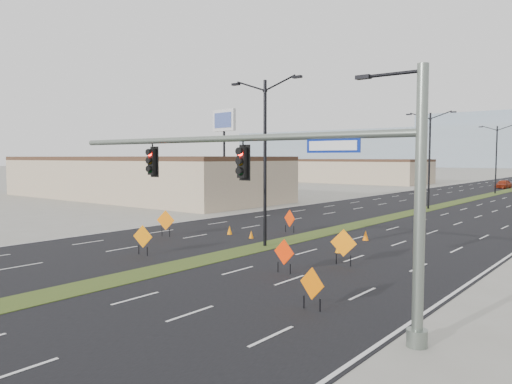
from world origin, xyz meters
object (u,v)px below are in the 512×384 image
Objects in this scene: construction_sign_4 at (312,285)px; construction_sign_1 at (143,238)px; streetlight_0 at (265,157)px; pole_sign_west at (224,127)px; construction_sign_3 at (284,253)px; construction_sign_2 at (290,219)px; streetlight_2 at (496,157)px; cone_0 at (251,235)px; cone_2 at (339,247)px; signal_mast at (285,176)px; car_left at (503,184)px; construction_sign_0 at (166,221)px; construction_sign_5 at (344,244)px; cone_3 at (230,230)px; cone_1 at (366,236)px; streetlight_1 at (429,157)px.

construction_sign_1 is at bearing -179.13° from construction_sign_4.
pole_sign_west is (-17.44, 15.53, 3.17)m from streetlight_0.
streetlight_0 is 6.23× the size of construction_sign_3.
streetlight_2 is at bearing 107.38° from construction_sign_2.
cone_0 is 7.08m from cone_2.
signal_mast is 3.68× the size of car_left.
construction_sign_4 is (16.63, -7.76, -0.16)m from construction_sign_0.
construction_sign_1 is (3.98, -5.12, -0.08)m from construction_sign_0.
pole_sign_west reaches higher than construction_sign_0.
construction_sign_5 is at bearing 73.70° from construction_sign_3.
signal_mast is 80.99m from car_left.
cone_3 is (-2.25, 0.36, 0.04)m from cone_0.
car_left is at bearing 89.58° from cone_0.
cone_1 is (5.84, -64.42, -0.42)m from car_left.
car_left is at bearing 66.33° from construction_sign_0.
streetlight_0 is 1.00× the size of streetlight_2.
cone_2 is (7.04, -0.79, 0.07)m from cone_0.
car_left is 72.48m from construction_sign_5.
car_left is at bearing 101.73° from construction_sign_3.
construction_sign_0 is at bearing -169.65° from cone_2.
car_left is 68.13m from cone_3.
cone_1 is at bearing 56.46° from streetlight_0.
construction_sign_4 is 15.79m from cone_0.
signal_mast reaches higher than cone_3.
construction_sign_1 is 1.04× the size of construction_sign_3.
construction_sign_4 is 2.86× the size of cone_0.
construction_sign_1 is 1.01× the size of construction_sign_2.
construction_sign_0 is 18.35m from construction_sign_4.
construction_sign_5 is (8.35, -7.31, 0.12)m from construction_sign_2.
cone_2 is at bearing 12.12° from streetlight_0.
streetlight_0 is at bearing -90.00° from streetlight_2.
construction_sign_0 is at bearing -104.56° from streetlight_1.
construction_sign_2 reaches higher than cone_0.
streetlight_0 is 23.57m from pole_sign_west.
construction_sign_3 is at bearing -34.39° from pole_sign_west.
pole_sign_west reaches higher than streetlight_2.
pole_sign_west is (-15.44, 10.02, 7.62)m from construction_sign_2.
construction_sign_3 is at bearing -85.32° from streetlight_2.
streetlight_2 is 18.63× the size of cone_0.
construction_sign_0 is 1.12× the size of construction_sign_3.
construction_sign_3 is 0.88× the size of construction_sign_5.
car_left is 2.75× the size of construction_sign_3.
construction_sign_2 reaches higher than cone_3.
signal_mast is at bearing -82.61° from streetlight_2.
construction_sign_5 reaches higher than car_left.
cone_2 is at bearing 115.43° from construction_sign_5.
car_left reaches higher than cone_3.
pole_sign_west is (-21.27, 9.76, 8.26)m from cone_1.
pole_sign_west reaches higher than construction_sign_2.
streetlight_0 is at bearing -9.92° from construction_sign_0.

